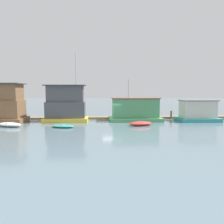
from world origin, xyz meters
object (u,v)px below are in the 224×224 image
(mooring_post_centre, at_px, (16,113))
(houseboat_yellow, at_px, (66,105))
(dinghy_white, at_px, (9,125))
(houseboat_green, at_px, (135,110))
(houseboat_teal, at_px, (198,111))
(houseboat_brown, at_px, (0,105))
(mooring_post_near_left, at_px, (171,115))
(dinghy_red, at_px, (141,124))
(dinghy_teal, at_px, (63,126))

(mooring_post_centre, bearing_deg, houseboat_yellow, -12.23)
(dinghy_white, bearing_deg, houseboat_green, 15.99)
(houseboat_green, bearing_deg, houseboat_teal, -6.27)
(houseboat_brown, distance_m, dinghy_white, 4.72)
(houseboat_teal, bearing_deg, houseboat_brown, -179.61)
(houseboat_yellow, bearing_deg, mooring_post_near_left, 5.88)
(houseboat_teal, height_order, dinghy_red, houseboat_teal)
(houseboat_green, distance_m, dinghy_teal, 10.86)
(houseboat_yellow, relative_size, dinghy_white, 2.83)
(dinghy_red, xyz_separation_m, mooring_post_centre, (-17.02, 6.02, 0.71))
(houseboat_brown, xyz_separation_m, dinghy_teal, (8.96, -4.36, -2.24))
(houseboat_teal, xyz_separation_m, dinghy_white, (-24.41, -3.54, -1.10))
(dinghy_white, relative_size, mooring_post_centre, 1.71)
(houseboat_teal, bearing_deg, mooring_post_near_left, 141.40)
(houseboat_brown, xyz_separation_m, dinghy_white, (2.52, -3.36, -2.16))
(mooring_post_centre, bearing_deg, dinghy_teal, -41.52)
(mooring_post_centre, relative_size, mooring_post_near_left, 1.54)
(houseboat_yellow, distance_m, dinghy_white, 7.65)
(houseboat_teal, relative_size, dinghy_teal, 1.96)
(houseboat_brown, relative_size, houseboat_yellow, 0.69)
(dinghy_red, bearing_deg, houseboat_brown, 169.17)
(houseboat_teal, bearing_deg, dinghy_red, -157.31)
(houseboat_yellow, xyz_separation_m, mooring_post_centre, (-7.35, 1.59, -1.32))
(dinghy_teal, relative_size, mooring_post_near_left, 2.25)
(dinghy_white, distance_m, dinghy_teal, 6.52)
(houseboat_teal, distance_m, dinghy_teal, 18.57)
(dinghy_teal, distance_m, dinghy_red, 9.26)
(dinghy_red, bearing_deg, houseboat_yellow, 155.40)
(dinghy_white, distance_m, mooring_post_centre, 6.11)
(dinghy_white, xyz_separation_m, mooring_post_centre, (-1.36, 5.91, 0.72))
(houseboat_teal, relative_size, dinghy_white, 1.68)
(houseboat_yellow, xyz_separation_m, dinghy_white, (-5.98, -4.32, -2.04))
(houseboat_yellow, height_order, mooring_post_centre, houseboat_yellow)
(houseboat_brown, bearing_deg, mooring_post_centre, 65.59)
(dinghy_teal, bearing_deg, mooring_post_near_left, 24.73)
(dinghy_teal, height_order, mooring_post_centre, mooring_post_centre)
(houseboat_yellow, bearing_deg, dinghy_white, -144.19)
(houseboat_green, bearing_deg, houseboat_yellow, -178.91)
(dinghy_teal, xyz_separation_m, dinghy_red, (9.22, 0.89, 0.09))
(houseboat_green, bearing_deg, mooring_post_near_left, 13.77)
(mooring_post_centre, xyz_separation_m, mooring_post_near_left, (22.81, 0.00, -0.34))
(houseboat_green, relative_size, dinghy_teal, 2.59)
(houseboat_green, relative_size, mooring_post_near_left, 5.81)
(houseboat_yellow, relative_size, houseboat_teal, 1.69)
(dinghy_teal, bearing_deg, houseboat_green, 30.72)
(dinghy_red, bearing_deg, dinghy_white, 179.57)
(houseboat_green, height_order, dinghy_teal, houseboat_green)
(houseboat_yellow, xyz_separation_m, houseboat_teal, (18.43, -0.77, -0.94))
(dinghy_white, relative_size, dinghy_red, 1.07)
(mooring_post_centre, bearing_deg, mooring_post_near_left, 0.00)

